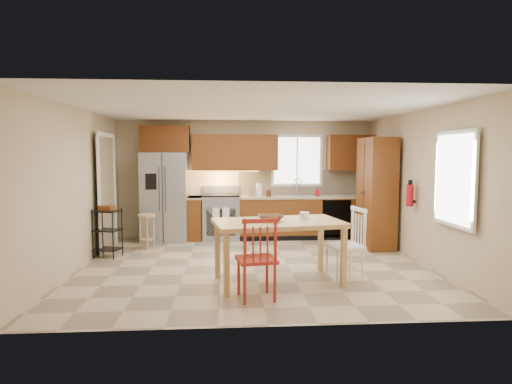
{
  "coord_description": "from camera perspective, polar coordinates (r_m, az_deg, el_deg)",
  "views": [
    {
      "loc": [
        -0.42,
        -6.77,
        1.78
      ],
      "look_at": [
        0.06,
        0.4,
        1.15
      ],
      "focal_mm": 30.0,
      "sensor_mm": 36.0,
      "label": 1
    }
  ],
  "objects": [
    {
      "name": "floor",
      "position": [
        7.01,
        -0.31,
        -9.69
      ],
      "size": [
        5.5,
        5.5,
        0.0
      ],
      "primitive_type": "plane",
      "color": "tan",
      "rests_on": "ground"
    },
    {
      "name": "ceiling",
      "position": [
        6.82,
        -0.32,
        11.07
      ],
      "size": [
        5.5,
        5.0,
        0.02
      ],
      "primitive_type": "cube",
      "color": "silver",
      "rests_on": "ground"
    },
    {
      "name": "wall_back",
      "position": [
        9.29,
        -1.28,
        1.74
      ],
      "size": [
        5.5,
        0.02,
        2.5
      ],
      "primitive_type": "cube",
      "color": "#CCB793",
      "rests_on": "ground"
    },
    {
      "name": "wall_front",
      "position": [
        4.32,
        1.74,
        -2.03
      ],
      "size": [
        5.5,
        0.02,
        2.5
      ],
      "primitive_type": "cube",
      "color": "#CCB793",
      "rests_on": "ground"
    },
    {
      "name": "wall_left",
      "position": [
        7.18,
        -22.8,
        0.39
      ],
      "size": [
        0.02,
        5.0,
        2.5
      ],
      "primitive_type": "cube",
      "color": "#CCB793",
      "rests_on": "ground"
    },
    {
      "name": "wall_right",
      "position": [
        7.49,
        21.17,
        0.62
      ],
      "size": [
        0.02,
        5.0,
        2.5
      ],
      "primitive_type": "cube",
      "color": "#CCB793",
      "rests_on": "ground"
    },
    {
      "name": "refrigerator",
      "position": [
        9.03,
        -12.0,
        -0.63
      ],
      "size": [
        0.92,
        0.75,
        1.82
      ],
      "primitive_type": "cube",
      "color": "gray",
      "rests_on": "floor"
    },
    {
      "name": "range_stove",
      "position": [
        9.05,
        -4.66,
        -3.39
      ],
      "size": [
        0.76,
        0.63,
        0.92
      ],
      "primitive_type": "cube",
      "color": "gray",
      "rests_on": "floor"
    },
    {
      "name": "base_cabinet_narrow",
      "position": [
        9.09,
        -8.13,
        -3.45
      ],
      "size": [
        0.3,
        0.6,
        0.9
      ],
      "primitive_type": "cube",
      "color": "brown",
      "rests_on": "floor"
    },
    {
      "name": "base_cabinet_run",
      "position": [
        9.23,
        6.86,
        -3.32
      ],
      "size": [
        2.92,
        0.6,
        0.9
      ],
      "primitive_type": "cube",
      "color": "brown",
      "rests_on": "floor"
    },
    {
      "name": "dishwasher",
      "position": [
        9.07,
        10.69,
        -3.51
      ],
      "size": [
        0.6,
        0.02,
        0.78
      ],
      "primitive_type": "cube",
      "color": "black",
      "rests_on": "floor"
    },
    {
      "name": "backsplash",
      "position": [
        9.43,
        6.59,
        1.3
      ],
      "size": [
        2.92,
        0.03,
        0.55
      ],
      "primitive_type": "cube",
      "color": "beige",
      "rests_on": "wall_back"
    },
    {
      "name": "upper_over_fridge",
      "position": [
        9.19,
        -11.96,
        6.9
      ],
      "size": [
        1.0,
        0.35,
        0.55
      ],
      "primitive_type": "cube",
      "color": "#622A10",
      "rests_on": "wall_back"
    },
    {
      "name": "upper_left_block",
      "position": [
        9.1,
        -2.81,
        5.29
      ],
      "size": [
        1.8,
        0.35,
        0.75
      ],
      "primitive_type": "cube",
      "color": "#622A10",
      "rests_on": "wall_back"
    },
    {
      "name": "upper_right_block",
      "position": [
        9.48,
        12.54,
        5.16
      ],
      "size": [
        1.0,
        0.35,
        0.75
      ],
      "primitive_type": "cube",
      "color": "#622A10",
      "rests_on": "wall_back"
    },
    {
      "name": "window_back",
      "position": [
        9.37,
        5.48,
        4.19
      ],
      "size": [
        1.12,
        0.04,
        1.12
      ],
      "primitive_type": "cube",
      "color": "white",
      "rests_on": "wall_back"
    },
    {
      "name": "sink",
      "position": [
        9.14,
        5.72,
        -0.79
      ],
      "size": [
        0.62,
        0.46,
        0.16
      ],
      "primitive_type": "cube",
      "color": "gray",
      "rests_on": "base_cabinet_run"
    },
    {
      "name": "undercab_glow",
      "position": [
        9.08,
        -4.69,
        2.78
      ],
      "size": [
        1.6,
        0.3,
        0.01
      ],
      "primitive_type": "cube",
      "color": "#FFBF66",
      "rests_on": "wall_back"
    },
    {
      "name": "soap_bottle",
      "position": [
        9.1,
        8.19,
        0.01
      ],
      "size": [
        0.09,
        0.09,
        0.19
      ],
      "primitive_type": "imported",
      "color": "#AE0C17",
      "rests_on": "base_cabinet_run"
    },
    {
      "name": "paper_towel",
      "position": [
        8.98,
        0.42,
        0.28
      ],
      "size": [
        0.12,
        0.12,
        0.28
      ],
      "primitive_type": "cylinder",
      "color": "white",
      "rests_on": "base_cabinet_run"
    },
    {
      "name": "canister_steel",
      "position": [
        8.97,
        -0.85,
        -0.05
      ],
      "size": [
        0.11,
        0.11,
        0.18
      ],
      "primitive_type": "cylinder",
      "color": "gray",
      "rests_on": "base_cabinet_run"
    },
    {
      "name": "canister_wood",
      "position": [
        8.97,
        1.71,
        -0.18
      ],
      "size": [
        0.1,
        0.1,
        0.14
      ],
      "primitive_type": "cylinder",
      "color": "#502D15",
      "rests_on": "base_cabinet_run"
    },
    {
      "name": "pantry",
      "position": [
        8.5,
        15.75,
        -0.11
      ],
      "size": [
        0.5,
        0.95,
        2.1
      ],
      "primitive_type": "cube",
      "color": "brown",
      "rests_on": "floor"
    },
    {
      "name": "fire_extinguisher",
      "position": [
        7.59,
        19.83,
        -0.43
      ],
      "size": [
        0.12,
        0.12,
        0.36
      ],
      "primitive_type": "cylinder",
      "color": "#AE0C17",
      "rests_on": "wall_right"
    },
    {
      "name": "window_right",
      "position": [
        6.43,
        24.99,
        1.6
      ],
      "size": [
        0.04,
        1.02,
        1.32
      ],
      "primitive_type": "cube",
      "color": "white",
      "rests_on": "wall_right"
    },
    {
      "name": "doorway",
      "position": [
        8.41,
        -19.37,
        -0.26
      ],
      "size": [
        0.04,
        0.95,
        2.1
      ],
      "primitive_type": "cube",
      "color": "#8C7A59",
      "rests_on": "wall_left"
    },
    {
      "name": "dining_table",
      "position": [
        6.0,
        2.98,
        -8.04
      ],
      "size": [
        1.88,
        1.25,
        0.85
      ],
      "primitive_type": null,
      "rotation": [
        0.0,
        0.0,
        0.16
      ],
      "color": "tan",
      "rests_on": "floor"
    },
    {
      "name": "chair_red",
      "position": [
        5.32,
        0.04,
        -8.77
      ],
      "size": [
        0.55,
        0.55,
        1.03
      ],
      "primitive_type": null,
      "rotation": [
        0.0,
        0.0,
        0.16
      ],
      "color": "#A52319",
      "rests_on": "floor"
    },
    {
      "name": "chair_white",
      "position": [
        6.21,
        11.73,
        -6.86
      ],
      "size": [
        0.55,
        0.55,
        1.03
      ],
      "primitive_type": null,
      "rotation": [
        0.0,
        0.0,
        1.73
      ],
      "color": "white",
      "rests_on": "floor"
    },
    {
      "name": "table_bowl",
      "position": [
        5.9,
        1.94,
        -3.93
      ],
      "size": [
        0.41,
        0.41,
        0.09
      ],
      "primitive_type": "imported",
      "rotation": [
        0.0,
        0.0,
        0.16
      ],
      "color": "#502D15",
      "rests_on": "dining_table"
    },
    {
      "name": "table_jar",
      "position": [
        6.07,
        6.46,
        -3.39
      ],
      "size": [
        0.16,
        0.16,
        0.17
      ],
      "primitive_type": "cylinder",
      "rotation": [
        0.0,
        0.0,
        0.16
      ],
      "color": "white",
      "rests_on": "dining_table"
    },
    {
      "name": "bar_stool",
      "position": [
        8.32,
        -14.35,
        -5.16
      ],
      "size": [
        0.39,
        0.39,
        0.67
      ],
      "primitive_type": null,
      "rotation": [
        0.0,
        0.0,
        -0.25
      ],
      "color": "tan",
      "rests_on": "floor"
    },
    {
      "name": "utility_cart",
      "position": [
        7.88,
        -19.18,
        -5.15
      ],
      "size": [
        0.51,
        0.44,
        0.85
      ],
      "primitive_type": null,
      "rotation": [
        0.0,
        0.0,
        -0.3
      ],
      "color": "black",
      "rests_on": "floor"
    }
  ]
}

